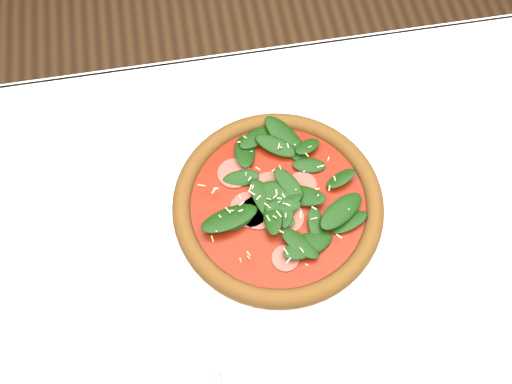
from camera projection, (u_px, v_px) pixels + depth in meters
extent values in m
plane|color=brown|center=(291.00, 347.00, 1.54)|extent=(6.00, 6.00, 0.00)
cube|color=silver|center=(317.00, 260.00, 0.88)|extent=(1.20, 0.80, 0.04)
cylinder|color=#482E1D|center=(43.00, 212.00, 1.32)|extent=(0.06, 0.06, 0.71)
cylinder|color=#482E1D|center=(487.00, 143.00, 1.40)|extent=(0.06, 0.06, 0.71)
cube|color=silver|center=(269.00, 85.00, 1.13)|extent=(1.20, 0.01, 0.22)
cylinder|color=white|center=(278.00, 209.00, 0.89)|extent=(0.37, 0.37, 0.01)
torus|color=white|center=(278.00, 208.00, 0.88)|extent=(0.37, 0.37, 0.01)
cylinder|color=brown|center=(278.00, 206.00, 0.88)|extent=(0.39, 0.39, 0.01)
torus|color=#9F6224|center=(278.00, 204.00, 0.87)|extent=(0.40, 0.40, 0.03)
cylinder|color=maroon|center=(278.00, 204.00, 0.87)|extent=(0.33, 0.33, 0.00)
cylinder|color=#A74F43|center=(278.00, 203.00, 0.87)|extent=(0.29, 0.29, 0.00)
ellipsoid|color=#113409|center=(278.00, 200.00, 0.86)|extent=(0.32, 0.32, 0.03)
cylinder|color=#F4EF9F|center=(279.00, 198.00, 0.85)|extent=(0.29, 0.29, 0.00)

